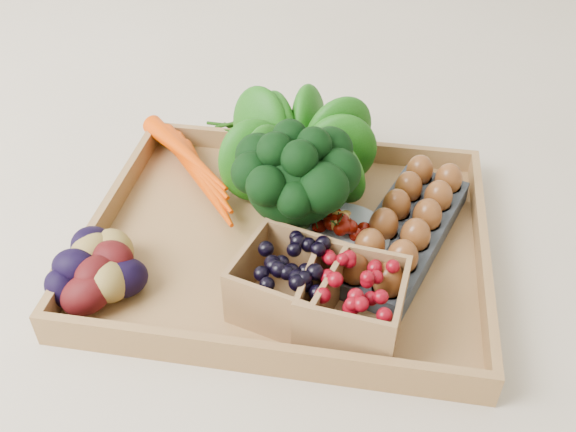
% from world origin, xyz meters
% --- Properties ---
extents(ground, '(4.00, 4.00, 0.00)m').
position_xyz_m(ground, '(0.00, 0.00, 0.00)').
color(ground, beige).
rests_on(ground, ground).
extents(tray, '(0.55, 0.45, 0.01)m').
position_xyz_m(tray, '(0.00, 0.00, 0.01)').
color(tray, '#A07443').
rests_on(tray, ground).
extents(carrots, '(0.23, 0.16, 0.05)m').
position_xyz_m(carrots, '(-0.17, 0.12, 0.04)').
color(carrots, '#EA4000').
rests_on(carrots, tray).
extents(lettuce, '(0.17, 0.17, 0.17)m').
position_xyz_m(lettuce, '(-0.01, 0.13, 0.10)').
color(lettuce, '#13470B').
rests_on(lettuce, tray).
extents(broccoli, '(0.17, 0.17, 0.13)m').
position_xyz_m(broccoli, '(0.01, 0.00, 0.08)').
color(broccoli, black).
rests_on(broccoli, tray).
extents(cherry_bowl, '(0.13, 0.13, 0.04)m').
position_xyz_m(cherry_bowl, '(0.08, -0.01, 0.03)').
color(cherry_bowl, '#8C9EA5').
rests_on(cherry_bowl, tray).
extents(egg_carton, '(0.19, 0.31, 0.03)m').
position_xyz_m(egg_carton, '(0.16, 0.02, 0.03)').
color(egg_carton, '#3A414A').
rests_on(egg_carton, tray).
extents(potatoes, '(0.15, 0.15, 0.09)m').
position_xyz_m(potatoes, '(-0.23, -0.13, 0.06)').
color(potatoes, '#38090A').
rests_on(potatoes, tray).
extents(punnet_blackberry, '(0.15, 0.15, 0.08)m').
position_xyz_m(punnet_blackberry, '(0.02, -0.12, 0.06)').
color(punnet_blackberry, black).
rests_on(punnet_blackberry, tray).
extents(punnet_raspberry, '(0.13, 0.13, 0.08)m').
position_xyz_m(punnet_raspberry, '(0.10, -0.14, 0.06)').
color(punnet_raspberry, '#6A040E').
rests_on(punnet_raspberry, tray).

